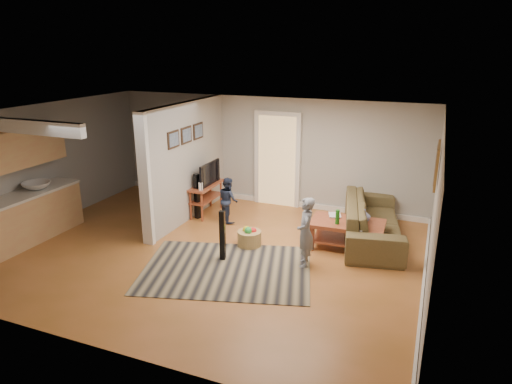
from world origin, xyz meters
TOP-DOWN VIEW (x-y plane):
  - ground at (0.00, 0.00)m, footprint 7.50×7.50m
  - room_shell at (-1.07, 0.43)m, footprint 7.54×6.02m
  - area_rug at (0.62, -0.51)m, footprint 3.23×2.71m
  - sofa at (2.69, 1.72)m, footprint 1.51×2.77m
  - coffee_table at (2.34, 1.11)m, footprint 1.35×0.82m
  - tv_console at (-0.94, 1.76)m, footprint 0.42×1.09m
  - speaker_left at (0.40, -0.20)m, footprint 0.11×0.11m
  - speaker_right at (-1.00, 1.44)m, footprint 0.12×0.12m
  - toy_basket at (0.61, 0.51)m, footprint 0.45×0.45m
  - child at (1.79, 0.13)m, footprint 0.40×0.51m
  - toddler at (-0.29, 1.51)m, footprint 0.60×0.59m

SIDE VIEW (x-z plane):
  - ground at x=0.00m, z-range 0.00..0.00m
  - sofa at x=2.69m, z-range -0.38..0.38m
  - child at x=1.79m, z-range -0.61..0.61m
  - toddler at x=-0.29m, z-range -0.49..0.49m
  - area_rug at x=0.62m, z-range 0.00..0.01m
  - toy_basket at x=0.61m, z-range -0.03..0.36m
  - coffee_table at x=2.34m, z-range 0.01..0.80m
  - speaker_left at x=0.40m, z-range 0.00..0.91m
  - speaker_right at x=-1.00m, z-range 0.00..1.00m
  - tv_console at x=-0.94m, z-range 0.15..1.09m
  - room_shell at x=-1.07m, z-range 0.20..2.72m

